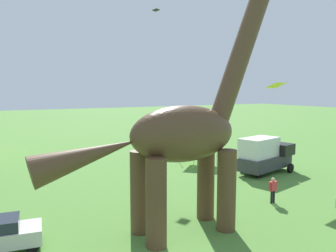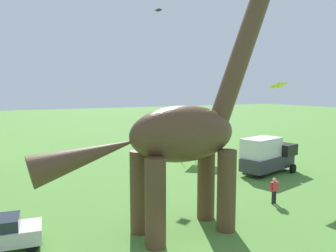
# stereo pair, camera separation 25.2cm
# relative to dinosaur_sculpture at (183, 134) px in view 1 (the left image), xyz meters

# --- Properties ---
(dinosaur_sculpture) EXTENTS (13.67, 2.90, 14.29)m
(dinosaur_sculpture) POSITION_rel_dinosaur_sculpture_xyz_m (0.00, 0.00, 0.00)
(dinosaur_sculpture) COLOR #513823
(dinosaur_sculpture) RESTS_ON ground_plane
(parked_box_truck) EXTENTS (5.94, 3.37, 3.20)m
(parked_box_truck) POSITION_rel_dinosaur_sculpture_xyz_m (12.84, 7.21, -3.52)
(parked_box_truck) COLOR #38383D
(parked_box_truck) RESTS_ON ground_plane
(person_strolling_adult) EXTENTS (0.64, 0.28, 1.71)m
(person_strolling_adult) POSITION_rel_dinosaur_sculpture_xyz_m (7.46, 0.95, -4.13)
(person_strolling_adult) COLOR black
(person_strolling_adult) RESTS_ON ground_plane
(festival_canopy_tent) EXTENTS (3.15, 3.15, 3.00)m
(festival_canopy_tent) POSITION_rel_dinosaur_sculpture_xyz_m (9.63, 13.08, -2.62)
(festival_canopy_tent) COLOR #B2B2B7
(festival_canopy_tent) RESTS_ON ground_plane
(kite_high_left) EXTENTS (1.64, 1.29, 0.42)m
(kite_high_left) POSITION_rel_dinosaur_sculpture_xyz_m (11.36, 4.73, 2.56)
(kite_high_left) COLOR yellow
(kite_mid_center) EXTENTS (0.99, 0.94, 0.14)m
(kite_mid_center) POSITION_rel_dinosaur_sculpture_xyz_m (7.55, 18.11, 10.53)
(kite_mid_center) COLOR black
(kite_far_right) EXTENTS (1.29, 1.20, 1.28)m
(kite_far_right) POSITION_rel_dinosaur_sculpture_xyz_m (-5.74, 3.21, -1.17)
(kite_far_right) COLOR green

